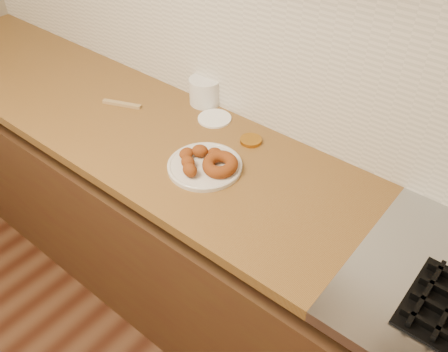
{
  "coord_description": "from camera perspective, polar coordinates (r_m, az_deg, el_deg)",
  "views": [
    {
      "loc": [
        0.77,
        0.73,
        1.92
      ],
      "look_at": [
        0.03,
        1.63,
        0.93
      ],
      "focal_mm": 38.0,
      "sensor_mm": 36.0,
      "label": 1
    }
  ],
  "objects": [
    {
      "name": "wall_back",
      "position": [
        1.59,
        7.98,
        19.1
      ],
      "size": [
        4.0,
        0.02,
        2.7
      ],
      "primitive_type": "cube",
      "color": "#BAAB8D",
      "rests_on": "ground"
    },
    {
      "name": "base_cabinet",
      "position": [
        1.97,
        0.39,
        -10.81
      ],
      "size": [
        3.6,
        0.6,
        0.77
      ],
      "primitive_type": "cube",
      "color": "#483116",
      "rests_on": "floor"
    },
    {
      "name": "butcher_block",
      "position": [
        2.0,
        -14.32,
        7.83
      ],
      "size": [
        2.3,
        0.62,
        0.04
      ],
      "primitive_type": "cube",
      "color": "brown",
      "rests_on": "base_cabinet"
    },
    {
      "name": "backsplash",
      "position": [
        1.64,
        7.26,
        14.12
      ],
      "size": [
        3.6,
        0.02,
        0.6
      ],
      "primitive_type": "cube",
      "color": "silver",
      "rests_on": "wall_back"
    },
    {
      "name": "donut_plate",
      "position": [
        1.6,
        -2.32,
        1.2
      ],
      "size": [
        0.25,
        0.25,
        0.01
      ],
      "primitive_type": "cylinder",
      "color": "beige",
      "rests_on": "butcher_block"
    },
    {
      "name": "ring_donut",
      "position": [
        1.56,
        -0.49,
        1.43
      ],
      "size": [
        0.15,
        0.15,
        0.05
      ],
      "primitive_type": "torus",
      "rotation": [
        0.1,
        0.0,
        0.26
      ],
      "color": "#7C370E",
      "rests_on": "donut_plate"
    },
    {
      "name": "fried_dough_chunks",
      "position": [
        1.59,
        -3.51,
        2.15
      ],
      "size": [
        0.13,
        0.18,
        0.05
      ],
      "color": "#7C370E",
      "rests_on": "donut_plate"
    },
    {
      "name": "plastic_tub",
      "position": [
        1.92,
        -2.29,
        10.19
      ],
      "size": [
        0.16,
        0.16,
        0.11
      ],
      "primitive_type": "cylinder",
      "rotation": [
        0.0,
        0.0,
        -0.28
      ],
      "color": "silver",
      "rests_on": "butcher_block"
    },
    {
      "name": "tub_lid",
      "position": [
        1.84,
        -1.14,
        6.93
      ],
      "size": [
        0.16,
        0.16,
        0.01
      ],
      "primitive_type": "cylinder",
      "rotation": [
        0.0,
        0.0,
        0.26
      ],
      "color": "white",
      "rests_on": "butcher_block"
    },
    {
      "name": "brass_jar_lid",
      "position": [
        1.72,
        3.25,
        4.3
      ],
      "size": [
        0.08,
        0.08,
        0.01
      ],
      "primitive_type": "cylinder",
      "rotation": [
        0.0,
        0.0,
        -0.01
      ],
      "color": "#A76D1F",
      "rests_on": "butcher_block"
    },
    {
      "name": "wooden_utensil",
      "position": [
        1.97,
        -12.19,
        8.46
      ],
      "size": [
        0.16,
        0.08,
        0.01
      ],
      "primitive_type": "cube",
      "rotation": [
        0.0,
        0.0,
        0.38
      ],
      "color": "#A28251",
      "rests_on": "butcher_block"
    }
  ]
}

